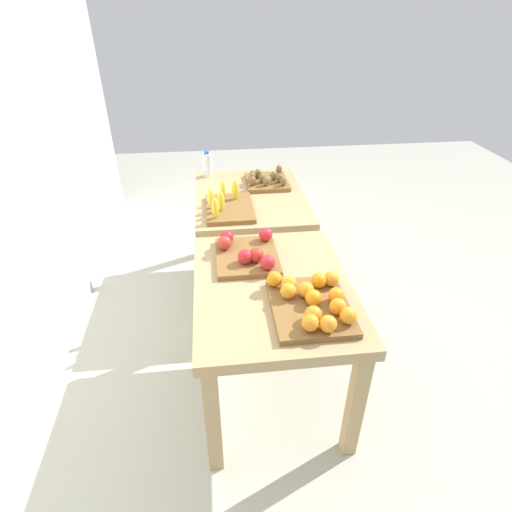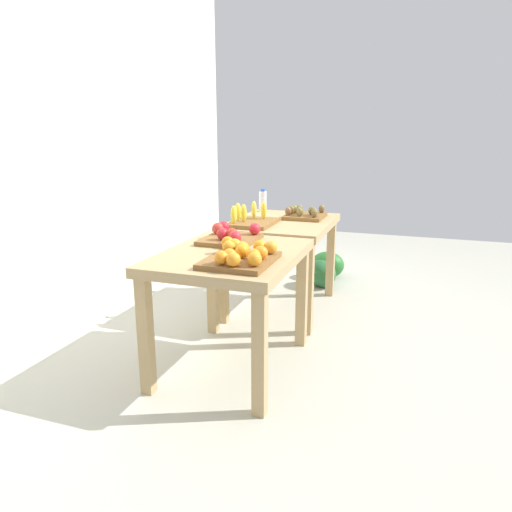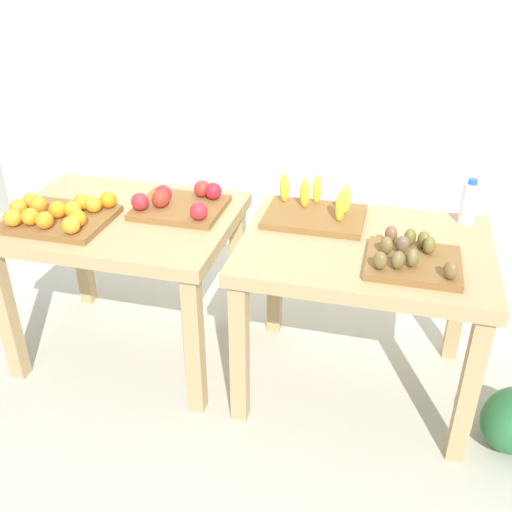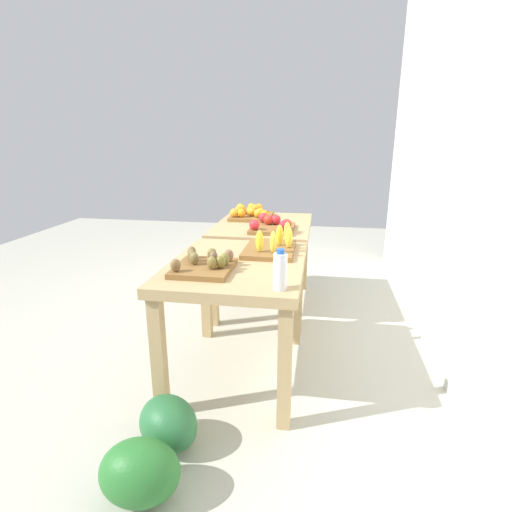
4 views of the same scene
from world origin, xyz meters
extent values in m
plane|color=#B1B0A0|center=(0.00, 0.00, 0.00)|extent=(8.00, 8.00, 0.00)
cube|color=tan|center=(-0.56, 0.00, 0.73)|extent=(1.04, 0.80, 0.06)
cube|color=tan|center=(-1.02, -0.34, 0.35)|extent=(0.07, 0.07, 0.70)
cube|color=tan|center=(-0.10, -0.34, 0.35)|extent=(0.07, 0.07, 0.70)
cube|color=tan|center=(-1.02, 0.34, 0.35)|extent=(0.07, 0.07, 0.70)
cube|color=tan|center=(-0.10, 0.34, 0.35)|extent=(0.07, 0.07, 0.70)
cube|color=tan|center=(0.56, 0.00, 0.73)|extent=(1.04, 0.80, 0.06)
cube|color=tan|center=(0.10, -0.34, 0.35)|extent=(0.07, 0.07, 0.70)
cube|color=tan|center=(1.02, -0.34, 0.35)|extent=(0.07, 0.07, 0.70)
cube|color=tan|center=(0.10, 0.34, 0.35)|extent=(0.07, 0.07, 0.70)
cube|color=tan|center=(1.02, 0.34, 0.35)|extent=(0.07, 0.07, 0.70)
cube|color=brown|center=(-0.78, -0.14, 0.78)|extent=(0.44, 0.36, 0.03)
sphere|color=orange|center=(-0.92, -0.28, 0.83)|extent=(0.11, 0.11, 0.08)
sphere|color=orange|center=(-0.61, 0.00, 0.83)|extent=(0.10, 0.10, 0.08)
sphere|color=orange|center=(-0.78, -0.15, 0.83)|extent=(0.09, 0.09, 0.08)
sphere|color=orange|center=(-0.89, -0.13, 0.83)|extent=(0.08, 0.08, 0.08)
sphere|color=orange|center=(-0.65, -0.21, 0.83)|extent=(0.09, 0.09, 0.08)
sphere|color=orange|center=(-0.65, -0.06, 0.83)|extent=(0.10, 0.10, 0.08)
sphere|color=orange|center=(-0.71, -0.05, 0.83)|extent=(0.10, 0.10, 0.08)
sphere|color=orange|center=(-0.72, -0.13, 0.83)|extent=(0.11, 0.11, 0.08)
sphere|color=orange|center=(-0.85, -0.25, 0.83)|extent=(0.08, 0.08, 0.08)
sphere|color=orange|center=(-0.64, -0.28, 0.83)|extent=(0.09, 0.09, 0.08)
sphere|color=orange|center=(-0.78, -0.26, 0.83)|extent=(0.11, 0.11, 0.08)
sphere|color=orange|center=(-0.96, -0.18, 0.83)|extent=(0.10, 0.10, 0.08)
sphere|color=orange|center=(-0.95, -0.10, 0.83)|extent=(0.11, 0.11, 0.08)
cube|color=brown|center=(-0.31, 0.11, 0.78)|extent=(0.40, 0.34, 0.03)
sphere|color=red|center=(-0.18, 0.21, 0.83)|extent=(0.10, 0.10, 0.08)
sphere|color=red|center=(-0.46, 0.01, 0.83)|extent=(0.11, 0.11, 0.08)
sphere|color=red|center=(-0.17, -0.02, 0.83)|extent=(0.11, 0.11, 0.08)
sphere|color=red|center=(-0.24, 0.23, 0.83)|extent=(0.10, 0.10, 0.08)
sphere|color=red|center=(-0.38, 0.06, 0.83)|extent=(0.10, 0.10, 0.08)
sphere|color=red|center=(-0.40, 0.13, 0.83)|extent=(0.09, 0.09, 0.08)
cube|color=brown|center=(0.31, 0.17, 0.78)|extent=(0.44, 0.32, 0.03)
ellipsoid|color=yellow|center=(0.25, 0.22, 0.86)|extent=(0.06, 0.07, 0.14)
ellipsoid|color=yellow|center=(0.43, 0.12, 0.86)|extent=(0.05, 0.06, 0.14)
ellipsoid|color=yellow|center=(0.15, 0.27, 0.86)|extent=(0.07, 0.07, 0.14)
ellipsoid|color=yellow|center=(0.30, 0.29, 0.86)|extent=(0.05, 0.05, 0.14)
ellipsoid|color=yellow|center=(0.44, 0.20, 0.86)|extent=(0.05, 0.05, 0.14)
cube|color=brown|center=(0.75, -0.15, 0.78)|extent=(0.36, 0.32, 0.03)
ellipsoid|color=brown|center=(0.88, -0.27, 0.83)|extent=(0.07, 0.07, 0.07)
ellipsoid|color=brown|center=(0.64, -0.13, 0.83)|extent=(0.07, 0.07, 0.07)
ellipsoid|color=brown|center=(0.74, -0.21, 0.83)|extent=(0.06, 0.06, 0.07)
ellipsoid|color=brown|center=(0.69, -0.24, 0.83)|extent=(0.07, 0.07, 0.07)
ellipsoid|color=brown|center=(0.73, -0.03, 0.83)|extent=(0.05, 0.06, 0.07)
ellipsoid|color=brown|center=(0.79, -0.04, 0.83)|extent=(0.07, 0.07, 0.07)
ellipsoid|color=olive|center=(0.81, -0.09, 0.83)|extent=(0.06, 0.06, 0.07)
ellipsoid|color=brown|center=(0.66, -0.03, 0.83)|extent=(0.07, 0.07, 0.07)
ellipsoid|color=brown|center=(0.71, -0.11, 0.83)|extent=(0.06, 0.05, 0.07)
ellipsoid|color=brown|center=(0.63, -0.26, 0.83)|extent=(0.07, 0.06, 0.07)
cylinder|color=silver|center=(0.97, 0.30, 0.86)|extent=(0.07, 0.07, 0.19)
cylinder|color=blue|center=(0.97, 0.30, 0.96)|extent=(0.04, 0.04, 0.02)
ellipsoid|color=#266B2A|center=(1.57, -0.22, 0.14)|extent=(0.29, 0.35, 0.28)
ellipsoid|color=#266334|center=(1.25, -0.21, 0.13)|extent=(0.41, 0.42, 0.26)
camera|label=1|loc=(-2.22, 0.28, 2.00)|focal=28.69mm
camera|label=2|loc=(-3.12, -1.05, 1.46)|focal=32.83mm
camera|label=3|loc=(0.65, -2.19, 1.90)|focal=40.68mm
camera|label=4|loc=(2.82, 0.49, 1.50)|focal=28.21mm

